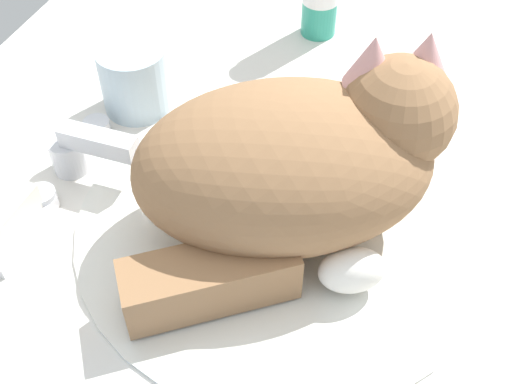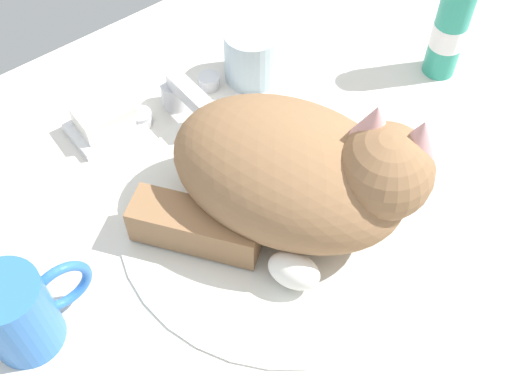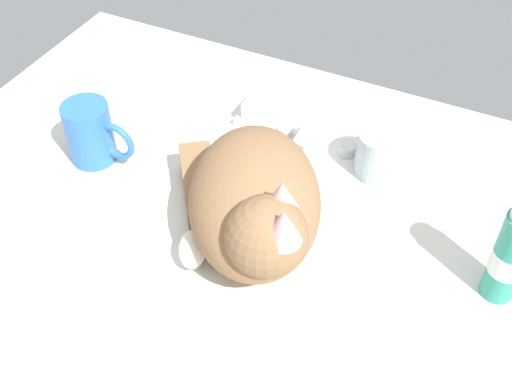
# 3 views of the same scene
# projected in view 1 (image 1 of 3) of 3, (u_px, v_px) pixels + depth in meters

# --- Properties ---
(ground_plane) EXTENTS (1.10, 0.83, 0.03)m
(ground_plane) POSITION_uv_depth(u_px,v_px,m) (281.00, 232.00, 0.60)
(ground_plane) COLOR silver
(sink_basin) EXTENTS (0.38, 0.38, 0.01)m
(sink_basin) POSITION_uv_depth(u_px,v_px,m) (281.00, 220.00, 0.59)
(sink_basin) COLOR silver
(sink_basin) RESTS_ON ground_plane
(faucet) EXTENTS (0.13, 0.09, 0.06)m
(faucet) POSITION_uv_depth(u_px,v_px,m) (78.00, 153.00, 0.62)
(faucet) COLOR silver
(faucet) RESTS_ON ground_plane
(cat) EXTENTS (0.29, 0.31, 0.17)m
(cat) POSITION_uv_depth(u_px,v_px,m) (300.00, 161.00, 0.53)
(cat) COLOR #936B47
(cat) RESTS_ON sink_basin
(rinse_cup) EXTENTS (0.07, 0.07, 0.07)m
(rinse_cup) POSITION_uv_depth(u_px,v_px,m) (135.00, 79.00, 0.68)
(rinse_cup) COLOR silver
(rinse_cup) RESTS_ON ground_plane
(soap_dish) EXTENTS (0.09, 0.06, 0.01)m
(soap_dish) POSITION_uv_depth(u_px,v_px,m) (2.00, 228.00, 0.58)
(soap_dish) COLOR white
(soap_dish) RESTS_ON ground_plane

